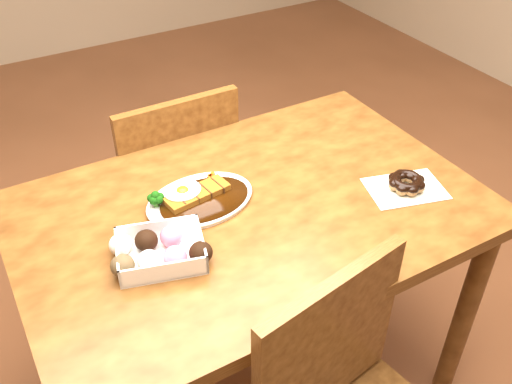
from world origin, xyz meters
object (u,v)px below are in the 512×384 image
table (251,235)px  katsu_curry_plate (198,198)px  chair_far (171,186)px  pon_de_ring (406,183)px  donut_box (159,250)px

table → katsu_curry_plate: bearing=143.1°
table → chair_far: 0.56m
table → pon_de_ring: pon_de_ring is taller
table → donut_box: (-0.28, -0.07, 0.13)m
table → donut_box: size_ratio=5.04×
chair_far → donut_box: size_ratio=3.65×
pon_de_ring → donut_box: bearing=173.5°
donut_box → katsu_curry_plate: bearing=41.6°
katsu_curry_plate → donut_box: size_ratio=1.26×
table → chair_far: chair_far is taller
chair_far → donut_box: bearing=66.7°
table → donut_box: 0.32m
table → donut_box: donut_box is taller
chair_far → pon_de_ring: bearing=121.9°
pon_de_ring → chair_far: bearing=121.9°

